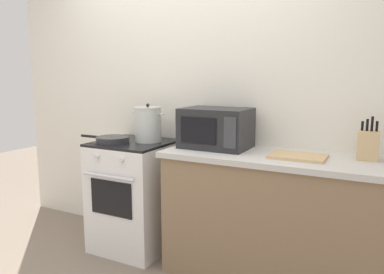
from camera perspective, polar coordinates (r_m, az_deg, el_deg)
back_wall at (r=3.11m, az=4.81°, el=5.38°), size 4.40×0.10×2.50m
lower_cabinet_right at (r=2.78m, az=13.42°, el=-12.51°), size 1.64×0.56×0.88m
countertop_right at (r=2.65m, az=13.80°, el=-3.21°), size 1.70×0.60×0.04m
stove at (r=3.26m, az=-8.71°, el=-8.67°), size 0.60×0.64×0.92m
stock_pot at (r=3.12m, az=-6.67°, el=1.94°), size 0.31×0.23×0.31m
frying_pan at (r=3.13m, az=-12.01°, el=-0.40°), size 0.47×0.27×0.05m
microwave at (r=2.84m, az=3.67°, el=1.37°), size 0.50×0.37×0.30m
cutting_board at (r=2.60m, az=15.76°, el=-2.83°), size 0.36×0.26×0.02m
knife_block at (r=2.67m, az=25.14°, el=-1.10°), size 0.13×0.10×0.28m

